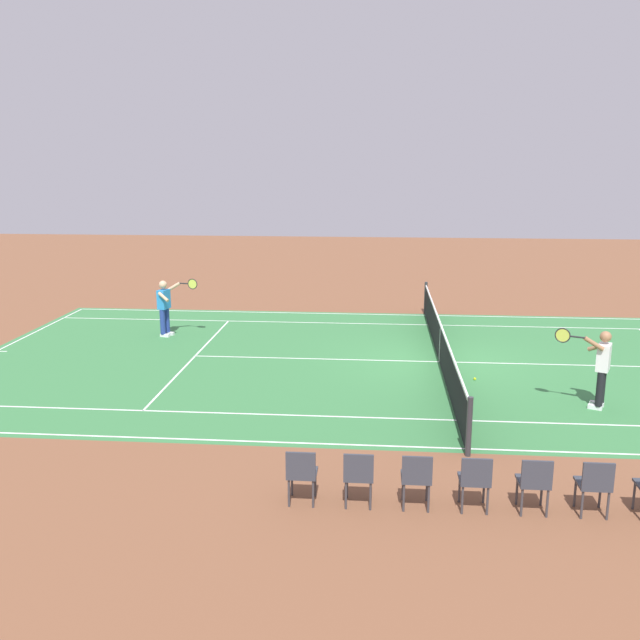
% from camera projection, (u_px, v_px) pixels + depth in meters
% --- Properties ---
extents(ground_plane, '(60.00, 60.00, 0.00)m').
position_uv_depth(ground_plane, '(440.00, 362.00, 17.61)').
color(ground_plane, brown).
extents(court_slab, '(24.20, 11.40, 0.00)m').
position_uv_depth(court_slab, '(440.00, 362.00, 17.61)').
color(court_slab, '#387A42').
rests_on(court_slab, ground_plane).
extents(court_line_markings, '(23.85, 11.05, 0.01)m').
position_uv_depth(court_line_markings, '(440.00, 362.00, 17.61)').
color(court_line_markings, white).
rests_on(court_line_markings, ground_plane).
extents(tennis_net, '(0.10, 11.70, 1.08)m').
position_uv_depth(tennis_net, '(440.00, 343.00, 17.50)').
color(tennis_net, '#2D2D33').
rests_on(tennis_net, ground_plane).
extents(tennis_player_near, '(1.16, 0.75, 1.70)m').
position_uv_depth(tennis_player_near, '(165.00, 305.00, 20.05)').
color(tennis_player_near, navy).
rests_on(tennis_player_near, ground_plane).
extents(tennis_player_far, '(1.19, 0.75, 1.70)m').
position_uv_depth(tennis_player_far, '(601.00, 365.00, 14.11)').
color(tennis_player_far, black).
rests_on(tennis_player_far, ground_plane).
extents(tennis_ball, '(0.07, 0.07, 0.07)m').
position_uv_depth(tennis_ball, '(475.00, 379.00, 16.12)').
color(tennis_ball, '#CCE01E').
rests_on(tennis_ball, ground_plane).
extents(spectator_chair_2, '(0.44, 0.44, 0.88)m').
position_uv_depth(spectator_chair_2, '(595.00, 483.00, 9.83)').
color(spectator_chair_2, '#38383D').
rests_on(spectator_chair_2, ground_plane).
extents(spectator_chair_3, '(0.44, 0.44, 0.88)m').
position_uv_depth(spectator_chair_3, '(534.00, 481.00, 9.90)').
color(spectator_chair_3, '#38383D').
rests_on(spectator_chair_3, ground_plane).
extents(spectator_chair_4, '(0.44, 0.44, 0.88)m').
position_uv_depth(spectator_chair_4, '(475.00, 478.00, 9.97)').
color(spectator_chair_4, '#38383D').
rests_on(spectator_chair_4, ground_plane).
extents(spectator_chair_5, '(0.44, 0.44, 0.88)m').
position_uv_depth(spectator_chair_5, '(416.00, 476.00, 10.04)').
color(spectator_chair_5, '#38383D').
rests_on(spectator_chair_5, ground_plane).
extents(spectator_chair_6, '(0.44, 0.44, 0.88)m').
position_uv_depth(spectator_chair_6, '(359.00, 474.00, 10.11)').
color(spectator_chair_6, '#38383D').
rests_on(spectator_chair_6, ground_plane).
extents(spectator_chair_7, '(0.44, 0.44, 0.88)m').
position_uv_depth(spectator_chair_7, '(302.00, 472.00, 10.18)').
color(spectator_chair_7, '#38383D').
rests_on(spectator_chair_7, ground_plane).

